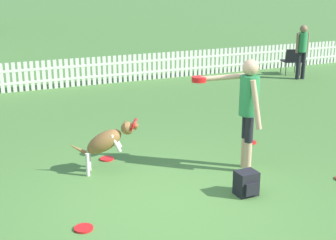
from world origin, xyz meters
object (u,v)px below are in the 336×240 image
(frisbee_near_handler, at_px, (84,228))
(backpack_on_grass, at_px, (247,183))
(handler_person, at_px, (246,102))
(frisbee_near_dog, at_px, (250,142))
(frisbee_far_scatter, at_px, (107,159))
(folding_chair_blue_left, at_px, (292,59))
(spectator_standing, at_px, (302,47))
(leaping_dog, at_px, (107,140))

(frisbee_near_handler, xyz_separation_m, backpack_on_grass, (2.19, -0.03, 0.15))
(handler_person, bearing_deg, frisbee_near_dog, -18.49)
(frisbee_near_handler, distance_m, frisbee_far_scatter, 2.18)
(handler_person, height_order, frisbee_near_handler, handler_person)
(frisbee_near_dog, bearing_deg, handler_person, -129.73)
(frisbee_far_scatter, relative_size, folding_chair_blue_left, 0.27)
(frisbee_near_handler, relative_size, spectator_standing, 0.14)
(folding_chair_blue_left, distance_m, spectator_standing, 0.79)
(frisbee_near_dog, xyz_separation_m, frisbee_far_scatter, (-2.52, 0.30, 0.00))
(frisbee_near_dog, height_order, backpack_on_grass, backpack_on_grass)
(handler_person, distance_m, folding_chair_blue_left, 7.90)
(spectator_standing, bearing_deg, folding_chair_blue_left, -100.86)
(handler_person, distance_m, spectator_standing, 7.31)
(handler_person, relative_size, folding_chair_blue_left, 2.08)
(leaping_dog, bearing_deg, frisbee_near_dog, 116.00)
(frisbee_near_handler, bearing_deg, folding_chair_blue_left, 37.98)
(frisbee_far_scatter, distance_m, folding_chair_blue_left, 8.48)
(leaping_dog, xyz_separation_m, frisbee_near_dog, (2.66, 0.22, -0.49))
(frisbee_near_dog, relative_size, spectator_standing, 0.14)
(handler_person, height_order, frisbee_far_scatter, handler_person)
(leaping_dog, xyz_separation_m, frisbee_far_scatter, (0.14, 0.52, -0.49))
(folding_chair_blue_left, bearing_deg, frisbee_near_dog, 63.87)
(leaping_dog, bearing_deg, backpack_on_grass, 64.82)
(handler_person, xyz_separation_m, frisbee_near_handler, (-2.65, -0.74, -1.03))
(frisbee_far_scatter, xyz_separation_m, backpack_on_grass, (1.27, -2.01, 0.15))
(leaping_dog, bearing_deg, frisbee_near_handler, -6.57)
(folding_chair_blue_left, bearing_deg, spectator_standing, 91.97)
(handler_person, bearing_deg, backpack_on_grass, 170.12)
(frisbee_near_handler, xyz_separation_m, frisbee_far_scatter, (0.91, 1.98, 0.00))
(backpack_on_grass, bearing_deg, frisbee_far_scatter, 122.37)
(frisbee_near_handler, height_order, backpack_on_grass, backpack_on_grass)
(frisbee_near_handler, height_order, frisbee_near_dog, same)
(handler_person, bearing_deg, leaping_dog, 90.26)
(frisbee_near_handler, xyz_separation_m, spectator_standing, (7.97, 5.76, 0.92))
(frisbee_near_handler, xyz_separation_m, folding_chair_blue_left, (8.16, 6.37, 0.46))
(folding_chair_blue_left, bearing_deg, leaping_dog, 52.69)
(frisbee_near_dog, bearing_deg, frisbee_near_handler, -153.90)
(frisbee_far_scatter, bearing_deg, handler_person, -35.53)
(frisbee_near_handler, height_order, folding_chair_blue_left, folding_chair_blue_left)
(frisbee_near_dog, relative_size, backpack_on_grass, 0.67)
(frisbee_near_handler, height_order, spectator_standing, spectator_standing)
(handler_person, bearing_deg, folding_chair_blue_left, -23.13)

